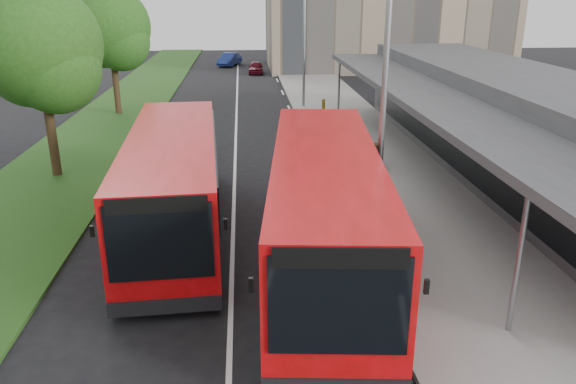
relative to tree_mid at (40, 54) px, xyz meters
name	(u,v)px	position (x,y,z in m)	size (l,w,h in m)	color
ground	(232,279)	(7.01, -9.05, -4.75)	(120.00, 120.00, 0.00)	black
pavement	(337,113)	(13.01, 10.95, -4.67)	(5.00, 80.00, 0.15)	gray
grass_verge	(116,117)	(0.01, 10.95, -4.70)	(5.00, 80.00, 0.10)	#244917
lane_centre_line	(236,136)	(7.01, 5.95, -4.74)	(0.12, 70.00, 0.01)	silver
kerb_dashes	(294,119)	(10.31, 9.95, -4.74)	(0.12, 56.00, 0.01)	silver
station_building	(511,124)	(17.87, -1.05, -2.70)	(7.70, 26.00, 4.00)	#333335
tree_mid	(40,54)	(0.00, 0.00, 0.00)	(4.58, 4.58, 7.35)	#352615
tree_far	(111,33)	(0.00, 12.00, -0.02)	(4.57, 4.57, 7.32)	#352615
lamp_post_near	(382,79)	(11.13, -7.05, -0.03)	(1.44, 0.28, 8.00)	gray
lamp_post_far	(303,31)	(11.13, 12.95, -0.03)	(1.44, 0.28, 8.00)	gray
bus_main	(325,209)	(9.46, -8.45, -3.14)	(3.90, 11.28, 3.14)	red
bus_second	(174,182)	(5.29, -5.70, -3.22)	(3.29, 10.68, 2.98)	red
litter_bin	(375,154)	(12.82, 0.22, -4.17)	(0.47, 0.47, 0.85)	#3B2418
bollard	(323,109)	(11.92, 9.10, -4.04)	(0.18, 0.18, 1.11)	#DCA60B
car_near	(256,67)	(8.64, 29.18, -4.21)	(1.27, 3.16, 1.08)	#520B18
car_far	(230,59)	(6.22, 34.96, -4.13)	(1.31, 3.77, 1.24)	navy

